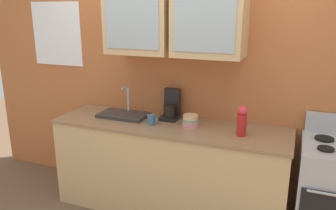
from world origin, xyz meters
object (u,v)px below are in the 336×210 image
(sink_faucet, at_px, (124,114))
(coffee_maker, at_px, (171,108))
(cup_near_sink, at_px, (151,120))
(bowl_stack, at_px, (190,121))
(vase, at_px, (242,121))

(sink_faucet, bearing_deg, coffee_maker, 14.43)
(cup_near_sink, relative_size, coffee_maker, 0.38)
(coffee_maker, bearing_deg, bowl_stack, -32.23)
(bowl_stack, height_order, coffee_maker, coffee_maker)
(sink_faucet, distance_m, vase, 1.20)
(sink_faucet, relative_size, vase, 1.84)
(sink_faucet, bearing_deg, vase, -4.95)
(vase, relative_size, coffee_maker, 0.90)
(sink_faucet, relative_size, coffee_maker, 1.66)
(vase, distance_m, coffee_maker, 0.76)
(bowl_stack, bearing_deg, vase, -7.57)
(cup_near_sink, bearing_deg, bowl_stack, 13.61)
(bowl_stack, relative_size, coffee_maker, 0.53)
(vase, xyz_separation_m, coffee_maker, (-0.72, 0.22, -0.02))
(sink_faucet, height_order, vase, sink_faucet)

